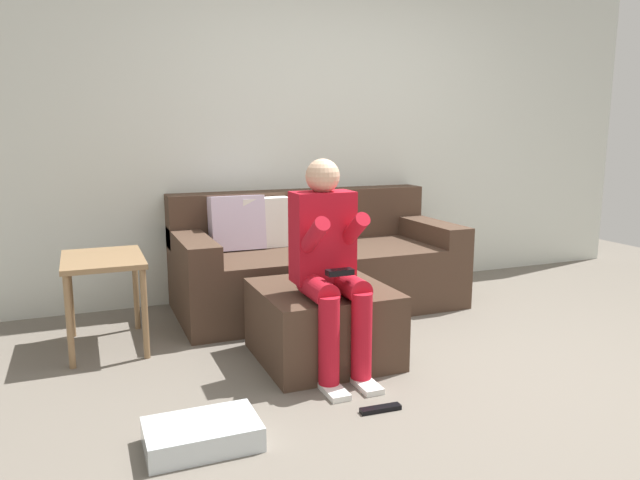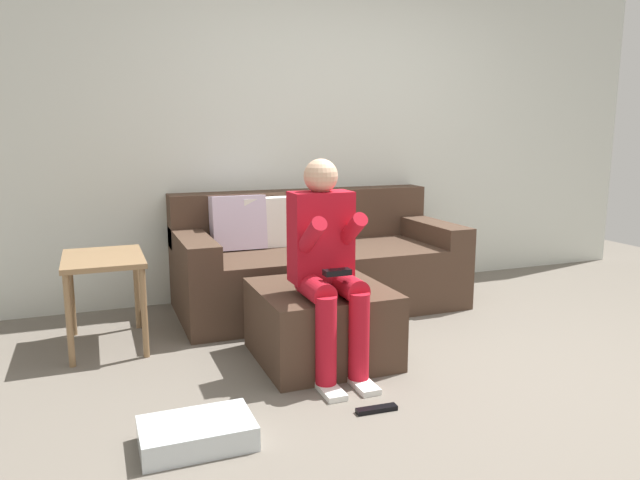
{
  "view_description": "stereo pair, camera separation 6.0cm",
  "coord_description": "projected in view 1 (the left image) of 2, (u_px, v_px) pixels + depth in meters",
  "views": [
    {
      "loc": [
        -1.86,
        -2.4,
        1.3
      ],
      "look_at": [
        -0.45,
        1.08,
        0.6
      ],
      "focal_mm": 33.3,
      "sensor_mm": 36.0,
      "label": 1
    },
    {
      "loc": [
        -1.8,
        -2.43,
        1.3
      ],
      "look_at": [
        -0.45,
        1.08,
        0.6
      ],
      "focal_mm": 33.3,
      "sensor_mm": 36.0,
      "label": 2
    }
  ],
  "objects": [
    {
      "name": "storage_bin",
      "position": [
        202.0,
        434.0,
        2.46
      ],
      "size": [
        0.47,
        0.3,
        0.1
      ],
      "primitive_type": "cube",
      "rotation": [
        0.0,
        0.0,
        -0.0
      ],
      "color": "silver",
      "rests_on": "ground_plane"
    },
    {
      "name": "wall_back",
      "position": [
        325.0,
        126.0,
        4.77
      ],
      "size": [
        6.02,
        0.1,
        2.66
      ],
      "primitive_type": "cube",
      "color": "silver",
      "rests_on": "ground_plane"
    },
    {
      "name": "person_seated",
      "position": [
        329.0,
        258.0,
        3.13
      ],
      "size": [
        0.33,
        0.57,
        1.15
      ],
      "color": "red",
      "rests_on": "ground_plane"
    },
    {
      "name": "side_table",
      "position": [
        103.0,
        270.0,
        3.52
      ],
      "size": [
        0.46,
        0.62,
        0.56
      ],
      "color": "olive",
      "rests_on": "ground_plane"
    },
    {
      "name": "ground_plane",
      "position": [
        476.0,
        381.0,
        3.11
      ],
      "size": [
        7.83,
        7.83,
        0.0
      ],
      "primitive_type": "plane",
      "color": "#6B6359"
    },
    {
      "name": "ottoman",
      "position": [
        322.0,
        323.0,
        3.39
      ],
      "size": [
        0.72,
        0.74,
        0.42
      ],
      "primitive_type": "cube",
      "color": "#473326",
      "rests_on": "ground_plane"
    },
    {
      "name": "couch_sectional",
      "position": [
        313.0,
        263.0,
        4.42
      ],
      "size": [
        2.05,
        0.96,
        0.84
      ],
      "color": "#473326",
      "rests_on": "ground_plane"
    },
    {
      "name": "remote_near_ottoman",
      "position": [
        381.0,
        409.0,
        2.78
      ],
      "size": [
        0.2,
        0.06,
        0.02
      ],
      "primitive_type": "cube",
      "rotation": [
        0.0,
        0.0,
        -0.05
      ],
      "color": "black",
      "rests_on": "ground_plane"
    }
  ]
}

